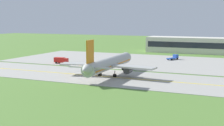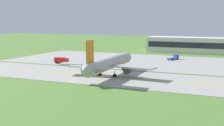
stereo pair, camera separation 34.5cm
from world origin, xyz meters
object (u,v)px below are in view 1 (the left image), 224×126
(service_truck_baggage, at_px, (61,60))
(service_truck_fuel, at_px, (116,59))
(airplane_lead, at_px, (109,64))
(service_truck_catering, at_px, (174,57))

(service_truck_baggage, xyz_separation_m, service_truck_fuel, (19.33, 12.72, 0.00))
(service_truck_fuel, bearing_deg, service_truck_baggage, -146.65)
(airplane_lead, height_order, service_truck_fuel, airplane_lead)
(airplane_lead, relative_size, service_truck_baggage, 6.57)
(airplane_lead, distance_m, service_truck_fuel, 33.38)
(airplane_lead, relative_size, service_truck_catering, 5.94)
(service_truck_catering, bearing_deg, airplane_lead, -100.57)
(airplane_lead, bearing_deg, service_truck_fuel, 109.68)
(service_truck_fuel, bearing_deg, service_truck_catering, 43.44)
(airplane_lead, xyz_separation_m, service_truck_baggage, (-30.53, 18.61, -2.60))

